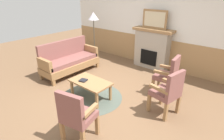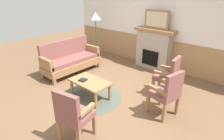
% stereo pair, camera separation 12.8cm
% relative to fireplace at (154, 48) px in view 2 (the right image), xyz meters
% --- Properties ---
extents(ground_plane, '(14.00, 14.00, 0.00)m').
position_rel_fireplace_xyz_m(ground_plane, '(0.00, -2.35, -0.65)').
color(ground_plane, brown).
extents(wall_back, '(7.20, 0.14, 2.70)m').
position_rel_fireplace_xyz_m(wall_back, '(0.00, 0.25, 0.66)').
color(wall_back, white).
rests_on(wall_back, ground_plane).
extents(fireplace, '(1.30, 0.44, 1.28)m').
position_rel_fireplace_xyz_m(fireplace, '(0.00, 0.00, 0.00)').
color(fireplace, '#A39989').
rests_on(fireplace, ground_plane).
extents(framed_picture, '(0.80, 0.04, 0.56)m').
position_rel_fireplace_xyz_m(framed_picture, '(0.00, 0.00, 0.91)').
color(framed_picture, olive).
rests_on(framed_picture, fireplace).
extents(couch, '(0.70, 1.80, 0.98)m').
position_rel_fireplace_xyz_m(couch, '(-1.69, -2.01, -0.26)').
color(couch, olive).
rests_on(couch, ground_plane).
extents(coffee_table, '(0.96, 0.56, 0.44)m').
position_rel_fireplace_xyz_m(coffee_table, '(-0.13, -2.62, -0.27)').
color(coffee_table, olive).
rests_on(coffee_table, ground_plane).
extents(round_rug, '(1.49, 1.49, 0.01)m').
position_rel_fireplace_xyz_m(round_rug, '(-0.13, -2.62, -0.65)').
color(round_rug, '#4C564C').
rests_on(round_rug, ground_plane).
extents(book_on_table, '(0.20, 0.20, 0.03)m').
position_rel_fireplace_xyz_m(book_on_table, '(-0.27, -2.72, -0.20)').
color(book_on_table, black).
rests_on(book_on_table, coffee_table).
extents(armchair_near_fireplace, '(0.56, 0.56, 0.98)m').
position_rel_fireplace_xyz_m(armchair_near_fireplace, '(1.50, -2.04, -0.11)').
color(armchair_near_fireplace, olive).
rests_on(armchair_near_fireplace, ground_plane).
extents(armchair_by_window_left, '(0.53, 0.53, 0.98)m').
position_rel_fireplace_xyz_m(armchair_by_window_left, '(1.16, -1.28, -0.11)').
color(armchair_by_window_left, olive).
rests_on(armchair_by_window_left, ground_plane).
extents(armchair_front_left, '(0.57, 0.57, 0.98)m').
position_rel_fireplace_xyz_m(armchair_front_left, '(0.69, -3.71, -0.11)').
color(armchair_front_left, olive).
rests_on(armchair_front_left, ground_plane).
extents(floor_lamp_by_couch, '(0.36, 0.36, 1.68)m').
position_rel_fireplace_xyz_m(floor_lamp_by_couch, '(-1.98, -0.64, 0.80)').
color(floor_lamp_by_couch, '#332D28').
rests_on(floor_lamp_by_couch, ground_plane).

